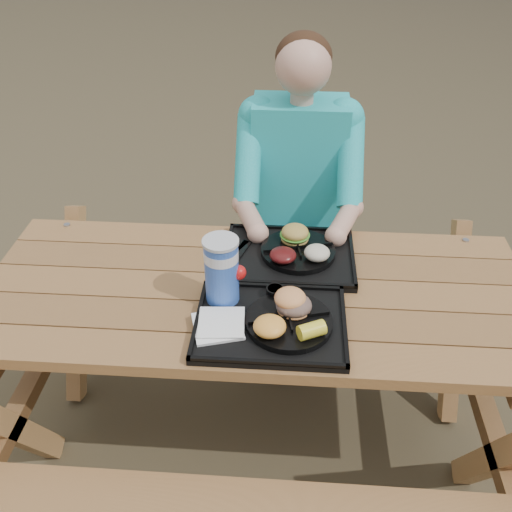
{
  "coord_description": "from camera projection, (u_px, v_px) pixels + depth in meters",
  "views": [
    {
      "loc": [
        0.1,
        -1.46,
        1.91
      ],
      "look_at": [
        0.0,
        0.0,
        0.88
      ],
      "focal_mm": 40.0,
      "sensor_mm": 36.0,
      "label": 1
    }
  ],
  "objects": [
    {
      "name": "tray_far",
      "position": [
        289.0,
        257.0,
        1.99
      ],
      "size": [
        0.45,
        0.35,
        0.02
      ],
      "primitive_type": "cube",
      "color": "black",
      "rests_on": "picnic_table"
    },
    {
      "name": "mac_cheese",
      "position": [
        270.0,
        326.0,
        1.62
      ],
      "size": [
        0.1,
        0.1,
        0.05
      ],
      "primitive_type": "ellipsoid",
      "color": "#FFB243",
      "rests_on": "plate_near"
    },
    {
      "name": "sandwich",
      "position": [
        294.0,
        297.0,
        1.68
      ],
      "size": [
        0.1,
        0.1,
        0.1
      ],
      "primitive_type": null,
      "color": "#F59B56",
      "rests_on": "plate_near"
    },
    {
      "name": "baked_beans",
      "position": [
        283.0,
        255.0,
        1.91
      ],
      "size": [
        0.09,
        0.09,
        0.04
      ],
      "primitive_type": "ellipsoid",
      "color": "#531011",
      "rests_on": "plate_far"
    },
    {
      "name": "ground",
      "position": [
        256.0,
        434.0,
        2.3
      ],
      "size": [
        60.0,
        60.0,
        0.0
      ],
      "primitive_type": "plane",
      "color": "#999999",
      "rests_on": "ground"
    },
    {
      "name": "potato_salad",
      "position": [
        317.0,
        253.0,
        1.92
      ],
      "size": [
        0.09,
        0.09,
        0.05
      ],
      "primitive_type": "ellipsoid",
      "color": "beige",
      "rests_on": "plate_far"
    },
    {
      "name": "cutlery_far",
      "position": [
        240.0,
        252.0,
        2.0
      ],
      "size": [
        0.08,
        0.18,
        0.01
      ],
      "primitive_type": "cube",
      "rotation": [
        0.0,
        0.0,
        -0.32
      ],
      "color": "black",
      "rests_on": "tray_far"
    },
    {
      "name": "picnic_table",
      "position": [
        256.0,
        369.0,
        2.08
      ],
      "size": [
        1.8,
        1.49,
        0.75
      ],
      "primitive_type": null,
      "color": "#999999",
      "rests_on": "ground"
    },
    {
      "name": "tray_near",
      "position": [
        270.0,
        325.0,
        1.71
      ],
      "size": [
        0.45,
        0.35,
        0.02
      ],
      "primitive_type": "cube",
      "color": "black",
      "rests_on": "picnic_table"
    },
    {
      "name": "corn_cob",
      "position": [
        312.0,
        330.0,
        1.61
      ],
      "size": [
        0.1,
        0.1,
        0.05
      ],
      "primitive_type": null,
      "rotation": [
        0.0,
        0.0,
        0.46
      ],
      "color": "yellow",
      "rests_on": "plate_near"
    },
    {
      "name": "condiment_bbq",
      "position": [
        275.0,
        292.0,
        1.79
      ],
      "size": [
        0.06,
        0.06,
        0.03
      ],
      "primitive_type": "cylinder",
      "color": "#310D05",
      "rests_on": "tray_near"
    },
    {
      "name": "soda_cup",
      "position": [
        222.0,
        272.0,
        1.73
      ],
      "size": [
        0.1,
        0.1,
        0.21
      ],
      "primitive_type": "cylinder",
      "color": "#1744AD",
      "rests_on": "tray_near"
    },
    {
      "name": "napkin_stack",
      "position": [
        218.0,
        325.0,
        1.68
      ],
      "size": [
        0.17,
        0.17,
        0.02
      ],
      "primitive_type": "cube",
      "rotation": [
        0.0,
        0.0,
        0.28
      ],
      "color": "white",
      "rests_on": "tray_near"
    },
    {
      "name": "plate_far",
      "position": [
        298.0,
        251.0,
        1.99
      ],
      "size": [
        0.26,
        0.26,
        0.02
      ],
      "primitive_type": "cylinder",
      "color": "black",
      "rests_on": "tray_far"
    },
    {
      "name": "burger",
      "position": [
        295.0,
        229.0,
        2.0
      ],
      "size": [
        0.1,
        0.1,
        0.09
      ],
      "primitive_type": null,
      "color": "#B89541",
      "rests_on": "plate_far"
    },
    {
      "name": "diner",
      "position": [
        296.0,
        212.0,
        2.48
      ],
      "size": [
        0.48,
        0.84,
        1.28
      ],
      "primitive_type": null,
      "color": "teal",
      "rests_on": "ground"
    },
    {
      "name": "condiment_mustard",
      "position": [
        293.0,
        294.0,
        1.79
      ],
      "size": [
        0.05,
        0.05,
        0.03
      ],
      "primitive_type": "cylinder",
      "color": "#FFFB1C",
      "rests_on": "tray_near"
    },
    {
      "name": "plate_near",
      "position": [
        289.0,
        322.0,
        1.69
      ],
      "size": [
        0.26,
        0.26,
        0.02
      ],
      "primitive_type": "cylinder",
      "color": "black",
      "rests_on": "tray_near"
    }
  ]
}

